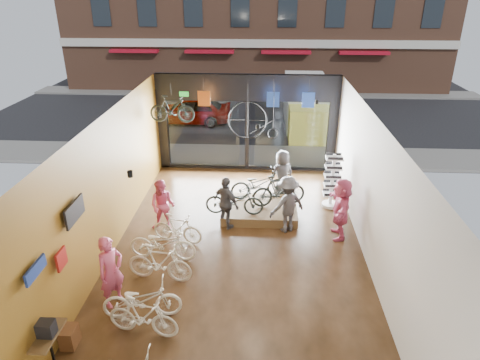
# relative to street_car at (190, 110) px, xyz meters

# --- Properties ---
(ground_plane) EXTENTS (7.00, 12.00, 0.04)m
(ground_plane) POSITION_rel_street_car_xyz_m (3.27, -12.00, -0.76)
(ground_plane) COLOR black
(ground_plane) RESTS_ON ground
(ceiling) EXTENTS (7.00, 12.00, 0.04)m
(ceiling) POSITION_rel_street_car_xyz_m (3.27, -12.00, 3.08)
(ceiling) COLOR black
(ceiling) RESTS_ON ground
(wall_left) EXTENTS (0.04, 12.00, 3.80)m
(wall_left) POSITION_rel_street_car_xyz_m (-0.25, -12.00, 1.16)
(wall_left) COLOR olive
(wall_left) RESTS_ON ground
(wall_right) EXTENTS (0.04, 12.00, 3.80)m
(wall_right) POSITION_rel_street_car_xyz_m (6.79, -12.00, 1.16)
(wall_right) COLOR beige
(wall_right) RESTS_ON ground
(storefront) EXTENTS (7.00, 0.26, 3.80)m
(storefront) POSITION_rel_street_car_xyz_m (3.27, -6.00, 1.16)
(storefront) COLOR black
(storefront) RESTS_ON ground
(exit_sign) EXTENTS (0.35, 0.06, 0.18)m
(exit_sign) POSITION_rel_street_car_xyz_m (0.87, -6.12, 2.31)
(exit_sign) COLOR #198C26
(exit_sign) RESTS_ON storefront
(street_road) EXTENTS (30.00, 18.00, 0.02)m
(street_road) POSITION_rel_street_car_xyz_m (3.27, 3.00, -0.75)
(street_road) COLOR black
(street_road) RESTS_ON ground
(sidewalk_near) EXTENTS (30.00, 2.40, 0.12)m
(sidewalk_near) POSITION_rel_street_car_xyz_m (3.27, -4.80, -0.68)
(sidewalk_near) COLOR slate
(sidewalk_near) RESTS_ON ground
(sidewalk_far) EXTENTS (30.00, 2.00, 0.12)m
(sidewalk_far) POSITION_rel_street_car_xyz_m (3.27, 7.00, -0.68)
(sidewalk_far) COLOR slate
(sidewalk_far) RESTS_ON ground
(street_car) EXTENTS (4.34, 1.74, 1.48)m
(street_car) POSITION_rel_street_car_xyz_m (0.00, 0.00, 0.00)
(street_car) COLOR gray
(street_car) RESTS_ON street_road
(box_truck) EXTENTS (2.08, 6.23, 2.45)m
(box_truck) POSITION_rel_street_car_xyz_m (6.08, -1.00, 0.49)
(box_truck) COLOR silver
(box_truck) RESTS_ON street_road
(floor_bike_1) EXTENTS (1.62, 0.70, 0.94)m
(floor_bike_1) POSITION_rel_street_car_xyz_m (1.45, -15.20, -0.27)
(floor_bike_1) COLOR beige
(floor_bike_1) RESTS_ON ground_plane
(floor_bike_2) EXTENTS (1.82, 0.84, 0.92)m
(floor_bike_2) POSITION_rel_street_car_xyz_m (1.29, -14.67, -0.28)
(floor_bike_2) COLOR beige
(floor_bike_2) RESTS_ON ground_plane
(floor_bike_3) EXTENTS (1.73, 0.70, 1.01)m
(floor_bike_3) POSITION_rel_street_car_xyz_m (1.38, -13.34, -0.23)
(floor_bike_3) COLOR beige
(floor_bike_3) RESTS_ON ground_plane
(floor_bike_4) EXTENTS (1.88, 0.78, 0.96)m
(floor_bike_4) POSITION_rel_street_car_xyz_m (1.25, -12.43, -0.26)
(floor_bike_4) COLOR beige
(floor_bike_4) RESTS_ON ground_plane
(floor_bike_5) EXTENTS (1.55, 0.73, 0.90)m
(floor_bike_5) POSITION_rel_street_car_xyz_m (1.49, -11.59, -0.29)
(floor_bike_5) COLOR beige
(floor_bike_5) RESTS_ON ground_plane
(display_platform) EXTENTS (2.40, 1.80, 0.30)m
(display_platform) POSITION_rel_street_car_xyz_m (3.84, -9.80, -0.59)
(display_platform) COLOR #4E341C
(display_platform) RESTS_ON ground_plane
(display_bike_left) EXTENTS (1.81, 0.67, 0.95)m
(display_bike_left) POSITION_rel_street_car_xyz_m (3.06, -10.37, 0.03)
(display_bike_left) COLOR black
(display_bike_left) RESTS_ON display_platform
(display_bike_mid) EXTENTS (1.84, 0.96, 1.06)m
(display_bike_mid) POSITION_rel_street_car_xyz_m (4.44, -9.71, 0.09)
(display_bike_mid) COLOR black
(display_bike_mid) RESTS_ON display_platform
(display_bike_right) EXTENTS (1.98, 1.10, 0.98)m
(display_bike_right) POSITION_rel_street_car_xyz_m (3.78, -9.20, 0.05)
(display_bike_right) COLOR black
(display_bike_right) RESTS_ON display_platform
(customer_0) EXTENTS (0.73, 0.78, 1.79)m
(customer_0) POSITION_rel_street_car_xyz_m (0.51, -14.27, 0.16)
(customer_0) COLOR #CC4C72
(customer_0) RESTS_ON ground_plane
(customer_1) EXTENTS (0.87, 0.72, 1.64)m
(customer_1) POSITION_rel_street_car_xyz_m (0.95, -10.93, 0.08)
(customer_1) COLOR #CC4C72
(customer_1) RESTS_ON ground_plane
(customer_2) EXTENTS (1.02, 0.96, 1.68)m
(customer_2) POSITION_rel_street_car_xyz_m (2.84, -10.70, 0.10)
(customer_2) COLOR #3F3F44
(customer_2) RESTS_ON ground_plane
(customer_3) EXTENTS (1.33, 1.15, 1.78)m
(customer_3) POSITION_rel_street_car_xyz_m (4.67, -10.77, 0.15)
(customer_3) COLOR #3F3F44
(customer_3) RESTS_ON ground_plane
(customer_4) EXTENTS (1.02, 0.91, 1.76)m
(customer_4) POSITION_rel_street_car_xyz_m (4.59, -8.60, 0.14)
(customer_4) COLOR #3F3F44
(customer_4) RESTS_ON ground_plane
(customer_5) EXTENTS (0.64, 1.76, 1.87)m
(customer_5) POSITION_rel_street_car_xyz_m (6.20, -11.00, 0.20)
(customer_5) COLOR #CC4C72
(customer_5) RESTS_ON ground_plane
(sunglasses_rack) EXTENTS (0.57, 0.48, 1.87)m
(sunglasses_rack) POSITION_rel_street_car_xyz_m (6.22, -9.11, 0.20)
(sunglasses_rack) COLOR white
(sunglasses_rack) RESTS_ON ground_plane
(wall_merch) EXTENTS (0.40, 2.40, 2.60)m
(wall_merch) POSITION_rel_street_car_xyz_m (-0.11, -15.50, 0.56)
(wall_merch) COLOR navy
(wall_merch) RESTS_ON wall_left
(penny_farthing) EXTENTS (1.69, 0.06, 1.36)m
(penny_farthing) POSITION_rel_street_car_xyz_m (3.63, -7.73, 1.76)
(penny_farthing) COLOR black
(penny_farthing) RESTS_ON ceiling
(hung_bike) EXTENTS (1.60, 0.51, 0.95)m
(hung_bike) POSITION_rel_street_car_xyz_m (0.74, -7.80, 2.19)
(hung_bike) COLOR black
(hung_bike) RESTS_ON ceiling
(jersey_left) EXTENTS (0.45, 0.03, 0.55)m
(jersey_left) POSITION_rel_street_car_xyz_m (1.72, -6.80, 2.31)
(jersey_left) COLOR #CC5919
(jersey_left) RESTS_ON ceiling
(jersey_mid) EXTENTS (0.45, 0.03, 0.55)m
(jersey_mid) POSITION_rel_street_car_xyz_m (4.23, -6.80, 2.31)
(jersey_mid) COLOR #1E3F99
(jersey_mid) RESTS_ON ceiling
(jersey_right) EXTENTS (0.45, 0.03, 0.55)m
(jersey_right) POSITION_rel_street_car_xyz_m (5.49, -6.80, 2.31)
(jersey_right) COLOR #1E3F99
(jersey_right) RESTS_ON ceiling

